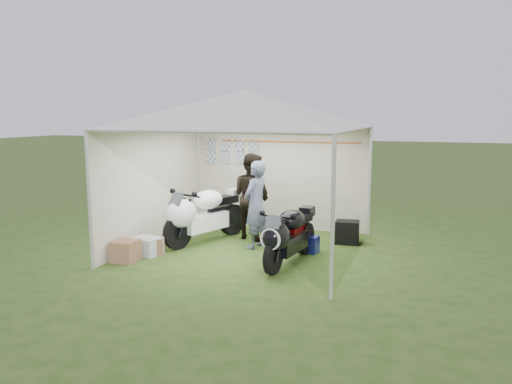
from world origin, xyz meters
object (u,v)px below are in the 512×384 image
at_px(motorcycle_white, 202,213).
at_px(crate_2, 151,246).
at_px(canopy_tent, 248,113).
at_px(person_blue_jacket, 256,205).
at_px(crate_1, 125,251).
at_px(person_dark_jacket, 252,196).
at_px(crate_3, 151,246).
at_px(crate_0, 147,246).
at_px(paddock_stand, 307,244).
at_px(equipment_box, 347,232).
at_px(motorcycle_black, 288,234).

distance_m(motorcycle_white, crate_2, 1.23).
xyz_separation_m(canopy_tent, person_blue_jacket, (0.10, 0.17, -1.73)).
bearing_deg(crate_1, person_dark_jacket, 56.68).
xyz_separation_m(motorcycle_white, crate_3, (-0.53, -1.07, -0.45)).
relative_size(crate_0, crate_2, 1.48).
distance_m(person_dark_jacket, crate_0, 2.38).
bearing_deg(paddock_stand, motorcycle_white, -179.34).
xyz_separation_m(crate_1, crate_3, (0.18, 0.56, -0.03)).
bearing_deg(equipment_box, person_dark_jacket, -172.86).
height_order(person_dark_jacket, crate_2, person_dark_jacket).
distance_m(crate_0, crate_3, 0.08).
relative_size(paddock_stand, crate_1, 1.00).
bearing_deg(crate_1, motorcycle_black, 15.61).
height_order(paddock_stand, equipment_box, equipment_box).
relative_size(canopy_tent, paddock_stand, 13.56).
distance_m(equipment_box, crate_1, 4.28).
relative_size(equipment_box, crate_0, 0.94).
distance_m(crate_0, crate_1, 0.51).
height_order(person_blue_jacket, crate_0, person_blue_jacket).
distance_m(motorcycle_black, person_dark_jacket, 1.99).
xyz_separation_m(crate_0, crate_1, (-0.13, -0.49, 0.02)).
relative_size(motorcycle_black, person_dark_jacket, 1.10).
xyz_separation_m(motorcycle_black, crate_0, (-2.60, -0.27, -0.37)).
bearing_deg(crate_1, crate_0, 74.98).
relative_size(motorcycle_black, equipment_box, 4.26).
bearing_deg(crate_3, crate_0, -127.04).
bearing_deg(crate_1, person_blue_jacket, 41.40).
xyz_separation_m(crate_0, crate_3, (0.05, 0.06, -0.01)).
xyz_separation_m(canopy_tent, equipment_box, (1.70, 1.08, -2.35)).
bearing_deg(motorcycle_white, crate_3, -96.55).
relative_size(canopy_tent, motorcycle_black, 2.90).
bearing_deg(motorcycle_white, person_blue_jacket, 20.24).
xyz_separation_m(paddock_stand, person_dark_jacket, (-1.34, 0.65, 0.73)).
bearing_deg(motorcycle_black, equipment_box, 75.66).
relative_size(paddock_stand, crate_3, 0.90).
xyz_separation_m(motorcycle_white, crate_1, (-0.71, -1.62, -0.42)).
distance_m(motorcycle_white, person_blue_jacket, 1.16).
bearing_deg(paddock_stand, crate_1, -150.03).
height_order(crate_0, crate_3, crate_0).
relative_size(canopy_tent, crate_2, 17.20).
relative_size(equipment_box, crate_2, 1.39).
bearing_deg(person_dark_jacket, crate_0, 74.67).
height_order(equipment_box, crate_1, equipment_box).
height_order(person_blue_jacket, equipment_box, person_blue_jacket).
xyz_separation_m(crate_2, crate_3, (0.05, -0.09, 0.03)).
xyz_separation_m(equipment_box, crate_3, (-3.27, -1.98, -0.08)).
bearing_deg(paddock_stand, crate_2, -159.75).
height_order(canopy_tent, person_dark_jacket, canopy_tent).
height_order(motorcycle_black, crate_1, motorcycle_black).
bearing_deg(person_dark_jacket, crate_2, 72.28).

